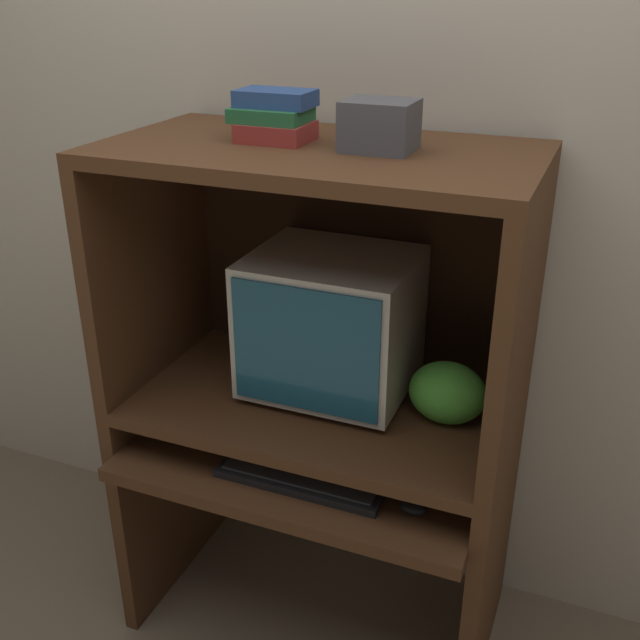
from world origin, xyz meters
TOP-DOWN VIEW (x-y plane):
  - wall_back at (0.00, 0.63)m, footprint 6.00×0.06m
  - desk_base at (0.00, 0.23)m, footprint 1.03×0.64m
  - desk_monitor_shelf at (0.00, 0.29)m, footprint 1.03×0.57m
  - hutch_upper at (0.00, 0.32)m, footprint 1.03×0.57m
  - crt_monitor at (0.01, 0.35)m, footprint 0.42×0.37m
  - keyboard at (0.03, 0.10)m, footprint 0.43×0.15m
  - mouse at (0.33, 0.08)m, footprint 0.07×0.05m
  - snack_bag at (0.34, 0.31)m, footprint 0.20×0.15m
  - book_stack at (-0.12, 0.31)m, footprint 0.18×0.14m
  - storage_box at (0.14, 0.30)m, footprint 0.16×0.13m

SIDE VIEW (x-z plane):
  - desk_base at x=0.00m, z-range 0.09..0.72m
  - keyboard at x=0.03m, z-range 0.63..0.66m
  - mouse at x=0.33m, z-range 0.63..0.66m
  - desk_monitor_shelf at x=0.00m, z-range 0.67..0.79m
  - snack_bag at x=0.34m, z-range 0.76..0.92m
  - crt_monitor at x=0.01m, z-range 0.77..1.15m
  - hutch_upper at x=0.00m, z-range 0.87..1.54m
  - wall_back at x=0.00m, z-range 0.00..2.60m
  - storage_box at x=0.14m, z-range 1.43..1.54m
  - book_stack at x=-0.12m, z-range 1.43..1.55m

